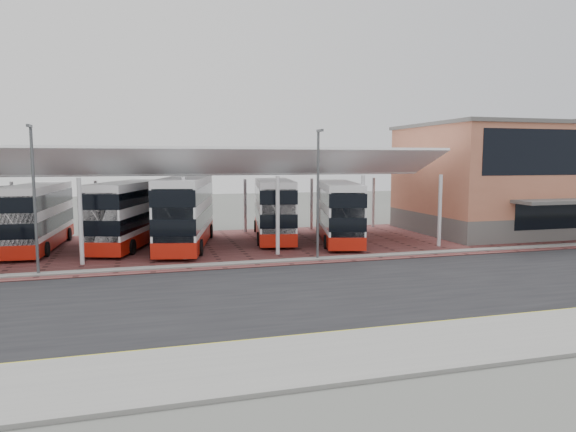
% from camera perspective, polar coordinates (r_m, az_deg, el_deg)
% --- Properties ---
extents(ground, '(140.00, 140.00, 0.00)m').
position_cam_1_polar(ground, '(25.86, 3.68, -7.73)').
color(ground, '#52544F').
extents(road, '(120.00, 14.00, 0.02)m').
position_cam_1_polar(road, '(24.95, 4.46, -8.23)').
color(road, black).
rests_on(road, ground).
extents(forecourt, '(72.00, 16.00, 0.06)m').
position_cam_1_polar(forecourt, '(38.59, 0.03, -2.99)').
color(forecourt, brown).
rests_on(forecourt, ground).
extents(sidewalk, '(120.00, 4.00, 0.14)m').
position_cam_1_polar(sidewalk, '(17.98, 13.60, -14.02)').
color(sidewalk, gray).
rests_on(sidewalk, ground).
extents(north_kerb, '(120.00, 0.80, 0.14)m').
position_cam_1_polar(north_kerb, '(31.61, -0.08, -5.00)').
color(north_kerb, gray).
rests_on(north_kerb, ground).
extents(yellow_line_near, '(120.00, 0.12, 0.01)m').
position_cam_1_polar(yellow_line_near, '(19.66, 10.67, -12.31)').
color(yellow_line_near, gold).
rests_on(yellow_line_near, road).
extents(yellow_line_far, '(120.00, 0.12, 0.01)m').
position_cam_1_polar(yellow_line_far, '(19.91, 10.28, -12.05)').
color(yellow_line_far, gold).
rests_on(yellow_line_far, road).
extents(canopy, '(37.00, 11.63, 7.07)m').
position_cam_1_polar(canopy, '(37.65, -12.21, 5.45)').
color(canopy, silver).
rests_on(canopy, ground).
extents(terminal, '(18.40, 14.40, 9.25)m').
position_cam_1_polar(terminal, '(48.99, 24.12, 3.87)').
color(terminal, '#615E5B').
rests_on(terminal, ground).
extents(lamp_west, '(0.16, 0.90, 8.07)m').
position_cam_1_polar(lamp_west, '(30.49, -26.37, 2.07)').
color(lamp_west, '#505356').
rests_on(lamp_west, ground).
extents(lamp_east, '(0.16, 0.90, 8.07)m').
position_cam_1_polar(lamp_east, '(31.73, 3.36, 2.85)').
color(lamp_east, '#505356').
rests_on(lamp_east, ground).
extents(bus_1, '(3.26, 11.04, 4.49)m').
position_cam_1_polar(bus_1, '(39.66, -26.01, -0.09)').
color(bus_1, white).
rests_on(bus_1, forecourt).
extents(bus_2, '(5.89, 11.51, 4.64)m').
position_cam_1_polar(bus_2, '(38.61, -17.14, 0.22)').
color(bus_2, white).
rests_on(bus_2, forecourt).
extents(bus_3, '(5.24, 12.33, 4.95)m').
position_cam_1_polar(bus_3, '(37.30, -11.25, 0.42)').
color(bus_3, white).
rests_on(bus_3, forecourt).
extents(bus_4, '(4.60, 11.59, 4.66)m').
position_cam_1_polar(bus_4, '(40.42, -1.63, 0.78)').
color(bus_4, white).
rests_on(bus_4, forecourt).
extents(bus_5, '(5.18, 11.18, 4.49)m').
position_cam_1_polar(bus_5, '(39.14, 5.60, 0.44)').
color(bus_5, white).
rests_on(bus_5, forecourt).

